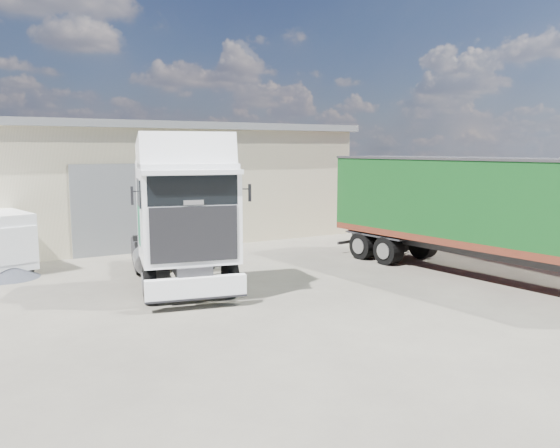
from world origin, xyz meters
TOP-DOWN VIEW (x-y plane):
  - ground at (0.00, 0.00)m, footprint 120.00×120.00m
  - warehouse at (-6.00, 16.00)m, footprint 30.60×12.60m
  - brick_boundary_wall at (11.50, 6.00)m, footprint 0.35×26.00m
  - tractor_unit at (-1.77, 3.59)m, footprint 3.93×7.25m
  - box_trailer at (7.25, 0.26)m, footprint 3.94×11.95m

SIDE VIEW (x-z plane):
  - ground at x=0.00m, z-range 0.00..0.00m
  - brick_boundary_wall at x=11.50m, z-range 0.00..2.50m
  - tractor_unit at x=-1.77m, z-range -0.37..4.27m
  - box_trailer at x=7.25m, z-range 0.43..4.33m
  - warehouse at x=-6.00m, z-range -0.05..5.37m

